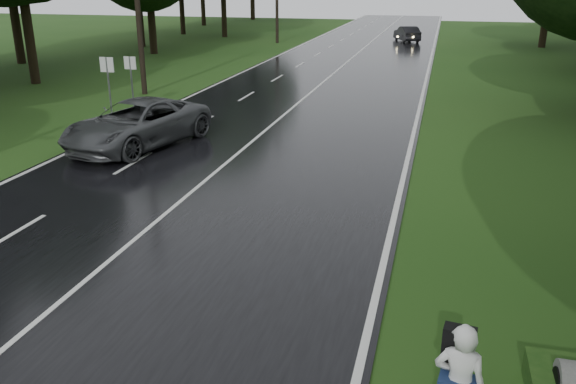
# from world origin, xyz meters

# --- Properties ---
(ground) EXTENTS (160.00, 160.00, 0.00)m
(ground) POSITION_xyz_m (0.00, 0.00, 0.00)
(ground) COLOR #234514
(ground) RESTS_ON ground
(road) EXTENTS (12.00, 140.00, 0.04)m
(road) POSITION_xyz_m (0.00, 20.00, 0.02)
(road) COLOR black
(road) RESTS_ON ground
(lane_center) EXTENTS (0.12, 140.00, 0.01)m
(lane_center) POSITION_xyz_m (0.00, 20.00, 0.04)
(lane_center) COLOR silver
(lane_center) RESTS_ON road
(grey_car) EXTENTS (4.14, 6.42, 1.65)m
(grey_car) POSITION_xyz_m (-3.83, 9.97, 0.86)
(grey_car) COLOR #444749
(grey_car) RESTS_ON road
(far_car) EXTENTS (2.89, 4.54, 1.41)m
(far_car) POSITION_xyz_m (3.17, 49.95, 0.75)
(far_car) COLOR black
(far_car) RESTS_ON road
(utility_pole_mid) EXTENTS (1.80, 0.28, 10.15)m
(utility_pole_mid) POSITION_xyz_m (-8.50, 19.49, 0.00)
(utility_pole_mid) COLOR black
(utility_pole_mid) RESTS_ON ground
(utility_pole_far) EXTENTS (1.80, 0.28, 10.70)m
(utility_pole_far) POSITION_xyz_m (-8.50, 45.94, 0.00)
(utility_pole_far) COLOR black
(utility_pole_far) RESTS_ON ground
(road_sign_a) EXTENTS (0.63, 0.10, 2.64)m
(road_sign_a) POSITION_xyz_m (-7.20, 13.91, 0.00)
(road_sign_a) COLOR white
(road_sign_a) RESTS_ON ground
(road_sign_b) EXTENTS (0.58, 0.10, 2.43)m
(road_sign_b) POSITION_xyz_m (-7.20, 15.88, 0.00)
(road_sign_b) COLOR white
(road_sign_b) RESTS_ON ground
(tree_left_d) EXTENTS (10.33, 10.33, 16.14)m
(tree_left_d) POSITION_xyz_m (-16.19, 20.90, 0.00)
(tree_left_d) COLOR black
(tree_left_d) RESTS_ON ground
(tree_left_e) EXTENTS (8.29, 8.29, 12.95)m
(tree_left_e) POSITION_xyz_m (-15.95, 35.56, 0.00)
(tree_left_e) COLOR black
(tree_left_e) RESTS_ON ground
(tree_left_f) EXTENTS (10.28, 10.28, 16.06)m
(tree_left_f) POSITION_xyz_m (-15.28, 50.19, 0.00)
(tree_left_f) COLOR black
(tree_left_f) RESTS_ON ground
(tree_right_f) EXTENTS (9.68, 9.68, 15.12)m
(tree_right_f) POSITION_xyz_m (14.98, 48.11, 0.00)
(tree_right_f) COLOR black
(tree_right_f) RESTS_ON ground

